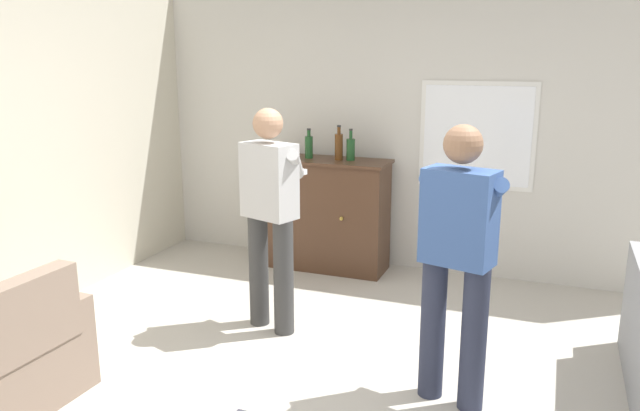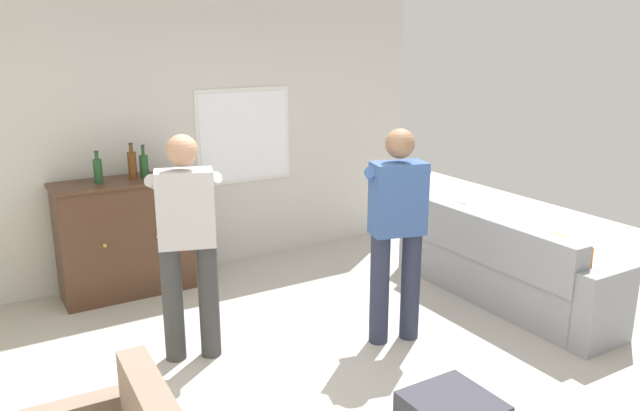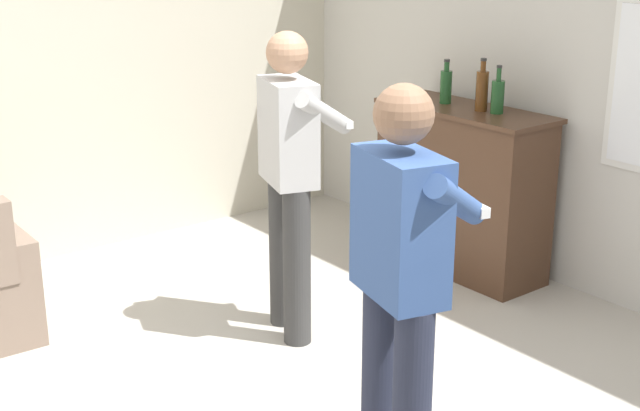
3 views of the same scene
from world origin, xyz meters
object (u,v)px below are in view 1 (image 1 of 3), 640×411
at_px(bottle_wine_green, 351,149).
at_px(bottle_spirits_clear, 339,146).
at_px(bottle_liquor_amber, 309,146).
at_px(armchair, 6,363).
at_px(sideboard_cabinet, 327,214).
at_px(person_standing_left, 271,209).
at_px(person_standing_right, 458,253).

xyz_separation_m(bottle_wine_green, bottle_spirits_clear, (-0.11, -0.02, 0.02)).
relative_size(bottle_liquor_amber, bottle_spirits_clear, 0.87).
bearing_deg(bottle_wine_green, armchair, -109.91).
xyz_separation_m(bottle_liquor_amber, bottle_spirits_clear, (0.30, 0.01, 0.02)).
relative_size(sideboard_cabinet, person_standing_left, 0.72).
bearing_deg(person_standing_left, armchair, -121.85).
height_order(armchair, person_standing_left, person_standing_left).
distance_m(sideboard_cabinet, person_standing_right, 2.57).
bearing_deg(sideboard_cabinet, person_standing_left, -86.03).
bearing_deg(bottle_liquor_amber, person_standing_left, -78.95).
xyz_separation_m(bottle_spirits_clear, person_standing_left, (-0.02, -1.46, -0.27)).
bearing_deg(bottle_wine_green, person_standing_left, -94.93).
height_order(sideboard_cabinet, bottle_spirits_clear, bottle_spirits_clear).
distance_m(armchair, sideboard_cabinet, 3.16).
relative_size(armchair, person_standing_right, 0.54).
bearing_deg(person_standing_left, person_standing_right, -20.89).
xyz_separation_m(armchair, bottle_liquor_amber, (0.70, 3.03, 0.90)).
bearing_deg(armchair, bottle_liquor_amber, 77.07).
bearing_deg(person_standing_right, bottle_wine_green, 123.08).
bearing_deg(bottle_spirits_clear, person_standing_right, -54.52).
bearing_deg(sideboard_cabinet, armchair, -106.20).
distance_m(armchair, bottle_spirits_clear, 3.33).
relative_size(bottle_wine_green, bottle_spirits_clear, 0.91).
xyz_separation_m(sideboard_cabinet, person_standing_left, (0.10, -1.45, 0.40)).
relative_size(sideboard_cabinet, bottle_wine_green, 4.07).
xyz_separation_m(bottle_spirits_clear, person_standing_right, (1.44, -2.02, -0.27)).
distance_m(armchair, person_standing_left, 1.97).
height_order(sideboard_cabinet, bottle_liquor_amber, bottle_liquor_amber).
height_order(armchair, bottle_spirits_clear, bottle_spirits_clear).
xyz_separation_m(armchair, person_standing_left, (0.98, 1.58, 0.65)).
xyz_separation_m(sideboard_cabinet, person_standing_right, (1.55, -2.00, 0.40)).
xyz_separation_m(armchair, bottle_spirits_clear, (1.00, 3.04, 0.92)).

